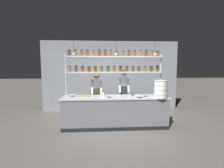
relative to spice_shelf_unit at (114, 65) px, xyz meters
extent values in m
plane|color=#5B5651|center=(0.01, -0.33, -1.86)|extent=(40.00, 40.00, 0.00)
cube|color=gray|center=(0.01, 1.74, -0.45)|extent=(5.53, 0.12, 2.82)
cube|color=slate|center=(0.01, -0.33, -1.42)|extent=(3.07, 0.72, 0.88)
cube|color=#B7BABF|center=(0.01, -0.33, -0.96)|extent=(3.13, 0.76, 0.04)
cube|color=black|center=(0.01, -0.70, -1.81)|extent=(3.07, 0.03, 0.10)
cylinder|color=#B7BABF|center=(-1.48, 0.00, -0.77)|extent=(0.04, 0.04, 2.19)
cylinder|color=#B7BABF|center=(1.49, 0.00, -0.77)|extent=(0.04, 0.04, 2.19)
cube|color=#B7BABF|center=(0.01, 0.00, -0.23)|extent=(2.97, 0.28, 0.04)
cylinder|color=brown|center=(-1.36, 0.00, -0.13)|extent=(0.09, 0.09, 0.16)
cylinder|color=black|center=(-1.36, 0.00, -0.05)|extent=(0.09, 0.09, 0.02)
cylinder|color=#513314|center=(-1.17, 0.00, -0.13)|extent=(0.09, 0.09, 0.17)
cylinder|color=black|center=(-1.17, 0.00, -0.03)|extent=(0.09, 0.09, 0.02)
cylinder|color=brown|center=(-0.96, 0.00, -0.13)|extent=(0.10, 0.10, 0.17)
cylinder|color=black|center=(-0.96, 0.00, -0.04)|extent=(0.10, 0.10, 0.02)
cylinder|color=#513314|center=(-0.77, 0.00, -0.14)|extent=(0.09, 0.09, 0.14)
cylinder|color=black|center=(-0.77, 0.00, -0.06)|extent=(0.10, 0.10, 0.02)
cylinder|color=#513314|center=(-0.58, 0.00, -0.14)|extent=(0.08, 0.08, 0.15)
cylinder|color=black|center=(-0.58, 0.00, -0.05)|extent=(0.08, 0.08, 0.02)
cylinder|color=brown|center=(-0.38, 0.00, -0.14)|extent=(0.08, 0.08, 0.15)
cylinder|color=black|center=(-0.38, 0.00, -0.05)|extent=(0.08, 0.08, 0.02)
cylinder|color=#513314|center=(-0.18, 0.00, -0.13)|extent=(0.10, 0.10, 0.16)
cylinder|color=black|center=(-0.18, 0.00, -0.04)|extent=(0.10, 0.10, 0.02)
cylinder|color=brown|center=(0.00, 0.00, -0.13)|extent=(0.08, 0.08, 0.17)
cylinder|color=black|center=(0.00, 0.00, -0.03)|extent=(0.09, 0.09, 0.02)
cylinder|color=brown|center=(0.20, 0.00, -0.13)|extent=(0.10, 0.10, 0.16)
cylinder|color=black|center=(0.20, 0.00, -0.04)|extent=(0.10, 0.10, 0.02)
cylinder|color=brown|center=(0.40, 0.00, -0.13)|extent=(0.10, 0.10, 0.16)
cylinder|color=black|center=(0.40, 0.00, -0.04)|extent=(0.10, 0.10, 0.02)
cylinder|color=brown|center=(0.60, 0.00, -0.14)|extent=(0.09, 0.09, 0.15)
cylinder|color=black|center=(0.60, 0.00, -0.05)|extent=(0.10, 0.10, 0.02)
cylinder|color=#513314|center=(0.79, 0.00, -0.14)|extent=(0.09, 0.09, 0.14)
cylinder|color=black|center=(0.79, 0.00, -0.06)|extent=(0.09, 0.09, 0.02)
cylinder|color=brown|center=(0.98, 0.00, -0.14)|extent=(0.09, 0.09, 0.15)
cylinder|color=black|center=(0.98, 0.00, -0.05)|extent=(0.09, 0.09, 0.02)
cylinder|color=#513314|center=(1.18, 0.00, -0.14)|extent=(0.10, 0.10, 0.15)
cylinder|color=black|center=(1.18, 0.00, -0.05)|extent=(0.10, 0.10, 0.02)
cylinder|color=brown|center=(1.38, 0.00, -0.12)|extent=(0.08, 0.08, 0.18)
cylinder|color=black|center=(1.38, 0.00, -0.02)|extent=(0.09, 0.09, 0.02)
cube|color=#B7BABF|center=(0.01, 0.00, 0.25)|extent=(2.97, 0.28, 0.04)
cylinder|color=#513314|center=(-1.36, 0.00, 0.35)|extent=(0.09, 0.09, 0.17)
cylinder|color=black|center=(-1.36, 0.00, 0.44)|extent=(0.10, 0.10, 0.02)
cylinder|color=brown|center=(-1.18, 0.00, 0.35)|extent=(0.09, 0.09, 0.18)
cylinder|color=black|center=(-1.18, 0.00, 0.45)|extent=(0.10, 0.10, 0.02)
cylinder|color=brown|center=(-1.00, 0.00, 0.35)|extent=(0.09, 0.09, 0.17)
cylinder|color=black|center=(-1.00, 0.00, 0.45)|extent=(0.09, 0.09, 0.02)
cylinder|color=brown|center=(-0.82, 0.00, 0.35)|extent=(0.09, 0.09, 0.17)
cylinder|color=black|center=(-0.82, 0.00, 0.45)|extent=(0.10, 0.10, 0.02)
cylinder|color=brown|center=(-0.63, 0.00, 0.34)|extent=(0.09, 0.09, 0.15)
cylinder|color=black|center=(-0.63, 0.00, 0.43)|extent=(0.09, 0.09, 0.02)
cylinder|color=#513314|center=(-0.45, 0.00, 0.35)|extent=(0.09, 0.09, 0.18)
cylinder|color=black|center=(-0.45, 0.00, 0.45)|extent=(0.09, 0.09, 0.02)
cylinder|color=#513314|center=(-0.27, 0.00, 0.35)|extent=(0.08, 0.08, 0.18)
cylinder|color=black|center=(-0.27, 0.00, 0.45)|extent=(0.09, 0.09, 0.02)
cylinder|color=brown|center=(-0.09, 0.00, 0.35)|extent=(0.08, 0.08, 0.17)
cylinder|color=black|center=(-0.09, 0.00, 0.44)|extent=(0.09, 0.09, 0.02)
cylinder|color=brown|center=(0.09, 0.00, 0.34)|extent=(0.09, 0.09, 0.15)
cylinder|color=black|center=(0.09, 0.00, 0.42)|extent=(0.09, 0.09, 0.02)
cylinder|color=brown|center=(0.29, 0.00, 0.34)|extent=(0.08, 0.08, 0.15)
cylinder|color=black|center=(0.29, 0.00, 0.42)|extent=(0.09, 0.09, 0.02)
cylinder|color=#513314|center=(0.47, 0.00, 0.35)|extent=(0.08, 0.08, 0.16)
cylinder|color=black|center=(0.47, 0.00, 0.44)|extent=(0.09, 0.09, 0.02)
cylinder|color=brown|center=(0.64, 0.00, 0.34)|extent=(0.09, 0.09, 0.16)
cylinder|color=black|center=(0.64, 0.00, 0.43)|extent=(0.09, 0.09, 0.02)
cylinder|color=brown|center=(0.82, 0.00, 0.35)|extent=(0.10, 0.10, 0.17)
cylinder|color=black|center=(0.82, 0.00, 0.44)|extent=(0.10, 0.10, 0.02)
cylinder|color=#513314|center=(1.01, 0.00, 0.35)|extent=(0.09, 0.09, 0.18)
cylinder|color=black|center=(1.01, 0.00, 0.45)|extent=(0.09, 0.09, 0.02)
cylinder|color=brown|center=(1.19, 0.00, 0.35)|extent=(0.08, 0.08, 0.17)
cylinder|color=black|center=(1.19, 0.00, 0.45)|extent=(0.08, 0.08, 0.02)
cylinder|color=brown|center=(1.38, 0.00, 0.34)|extent=(0.09, 0.09, 0.15)
cylinder|color=black|center=(1.38, 0.00, 0.42)|extent=(0.09, 0.09, 0.02)
cylinder|color=black|center=(-0.63, 0.33, -1.48)|extent=(0.11, 0.11, 0.77)
cylinder|color=black|center=(-0.47, 0.34, -1.48)|extent=(0.11, 0.11, 0.77)
cube|color=#473828|center=(-0.55, 0.34, -0.93)|extent=(0.23, 0.19, 0.33)
cube|color=white|center=(-0.55, 0.34, -0.62)|extent=(0.23, 0.20, 0.27)
sphere|color=#A37A5B|center=(-0.55, 0.34, -0.36)|extent=(0.20, 0.20, 0.20)
cylinder|color=white|center=(-0.69, 0.27, -0.71)|extent=(0.09, 0.25, 0.51)
cylinder|color=white|center=(-0.40, 0.29, -0.71)|extent=(0.09, 0.25, 0.51)
cylinder|color=black|center=(0.27, 0.28, -1.45)|extent=(0.11, 0.11, 0.82)
cylinder|color=black|center=(0.43, 0.28, -1.45)|extent=(0.11, 0.11, 0.82)
cube|color=#232838|center=(0.35, 0.28, -0.86)|extent=(0.23, 0.18, 0.36)
cube|color=white|center=(0.35, 0.28, -0.54)|extent=(0.23, 0.19, 0.29)
sphere|color=#A37A5B|center=(0.35, 0.28, -0.27)|extent=(0.22, 0.22, 0.22)
cylinder|color=white|center=(0.21, 0.21, -0.64)|extent=(0.08, 0.26, 0.54)
cylinder|color=white|center=(0.50, 0.23, -0.64)|extent=(0.08, 0.26, 0.54)
cylinder|color=white|center=(1.29, -0.61, -0.89)|extent=(0.36, 0.36, 0.11)
cylinder|color=silver|center=(1.29, -0.61, -0.82)|extent=(0.38, 0.38, 0.01)
cylinder|color=white|center=(1.29, -0.61, -0.76)|extent=(0.36, 0.36, 0.11)
cylinder|color=silver|center=(1.29, -0.61, -0.70)|extent=(0.38, 0.38, 0.01)
cylinder|color=white|center=(1.29, -0.61, -0.64)|extent=(0.36, 0.36, 0.11)
cylinder|color=silver|center=(1.29, -0.61, -0.57)|extent=(0.38, 0.38, 0.01)
cylinder|color=white|center=(1.29, -0.61, -0.51)|extent=(0.36, 0.36, 0.11)
cylinder|color=silver|center=(1.29, -0.61, -0.45)|extent=(0.38, 0.38, 0.01)
cube|color=#A88456|center=(-0.91, -0.26, -0.93)|extent=(0.40, 0.26, 0.02)
cylinder|color=silver|center=(-1.28, -0.21, -0.94)|extent=(0.09, 0.09, 0.01)
cone|color=silver|center=(-1.28, -0.21, -0.92)|extent=(0.20, 0.20, 0.06)
cylinder|color=silver|center=(0.68, -0.58, -0.94)|extent=(0.09, 0.09, 0.01)
cone|color=silver|center=(0.68, -0.58, -0.92)|extent=(0.19, 0.19, 0.05)
cylinder|color=#B2B7BC|center=(0.91, -0.37, -0.94)|extent=(0.08, 0.08, 0.01)
cone|color=#B2B7BC|center=(0.91, -0.37, -0.92)|extent=(0.18, 0.18, 0.05)
cylinder|color=#B2B7BC|center=(-0.18, -0.49, -0.94)|extent=(0.08, 0.08, 0.01)
cone|color=#B2B7BC|center=(-0.18, -0.49, -0.92)|extent=(0.18, 0.18, 0.05)
cylinder|color=silver|center=(-0.34, -0.20, -0.89)|extent=(0.07, 0.07, 0.10)
cylinder|color=#334C70|center=(0.56, -0.19, -0.90)|extent=(0.08, 0.08, 0.09)
cylinder|color=black|center=(-1.18, -0.33, 0.61)|extent=(0.01, 0.01, 0.61)
sphere|color=#F9E5B2|center=(-1.18, -0.33, 0.30)|extent=(0.07, 0.07, 0.07)
cylinder|color=black|center=(0.04, -0.33, 0.61)|extent=(0.01, 0.01, 0.61)
sphere|color=#F9E5B2|center=(0.04, -0.33, 0.30)|extent=(0.07, 0.07, 0.07)
cylinder|color=black|center=(1.20, -0.33, 0.61)|extent=(0.01, 0.01, 0.61)
sphere|color=#F9E5B2|center=(1.20, -0.33, 0.30)|extent=(0.07, 0.07, 0.07)
camera|label=1|loc=(-0.44, -5.44, -0.02)|focal=28.00mm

